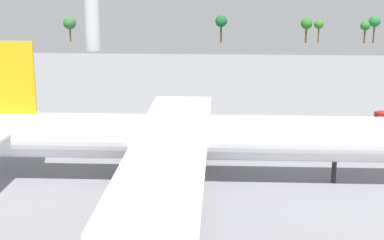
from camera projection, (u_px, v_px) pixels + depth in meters
The scene contains 3 objects.
ground_plane at pixel (192, 180), 86.33m from camera, with size 285.35×285.35×0.00m, color gray.
cargo_airplane at pixel (190, 138), 84.76m from camera, with size 71.34×64.33×20.60m.
tree_line_backdrop at pixel (255, 23), 261.40m from camera, with size 143.81×5.93×12.53m.
Camera 1 is at (4.10, -81.47, 29.66)m, focal length 54.14 mm.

